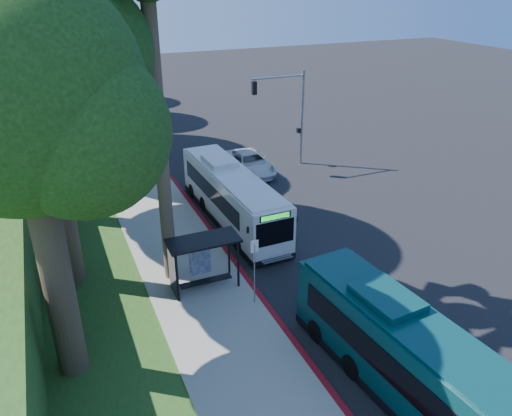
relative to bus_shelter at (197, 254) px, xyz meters
name	(u,v)px	position (x,y,z in m)	size (l,w,h in m)	color
ground	(308,232)	(7.26, 2.86, -1.81)	(140.00, 140.00, 0.00)	black
sidewalk	(181,257)	(-0.04, 2.86, -1.75)	(4.50, 70.00, 0.12)	gray
red_curb	(254,289)	(2.26, -1.14, -1.74)	(0.25, 30.00, 0.13)	maroon
grass_verge	(56,236)	(-5.74, 7.86, -1.78)	(8.00, 70.00, 0.06)	#234719
bus_shelter	(197,254)	(0.00, 0.00, 0.00)	(3.20, 1.51, 2.55)	black
stop_sign_pole	(255,263)	(1.86, -2.14, 0.28)	(0.35, 0.06, 3.17)	gray
traffic_signal_pole	(290,107)	(11.04, 12.86, 2.62)	(4.10, 0.30, 7.00)	gray
tree_0	(31,30)	(-5.14, 2.84, 9.40)	(8.40, 8.00, 15.70)	#382B1E
tree_2	(36,18)	(-4.64, 18.84, 8.67)	(8.82, 8.40, 15.12)	#382B1E
tree_4	(38,13)	(-4.14, 34.84, 7.92)	(8.40, 8.00, 14.14)	#382B1E
tree_5	(47,15)	(-3.16, 42.84, 7.16)	(7.35, 7.00, 12.86)	#382B1E
tree_6	(26,106)	(-5.65, -3.16, 7.90)	(7.56, 7.20, 13.74)	#382B1E
white_bus	(231,195)	(3.88, 5.96, -0.22)	(2.63, 10.98, 3.26)	silver
teal_bus	(418,364)	(4.59, -9.27, -0.19)	(3.34, 11.26, 3.31)	#0A3538
pickup	(250,163)	(7.79, 12.56, -1.07)	(2.46, 5.32, 1.48)	silver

